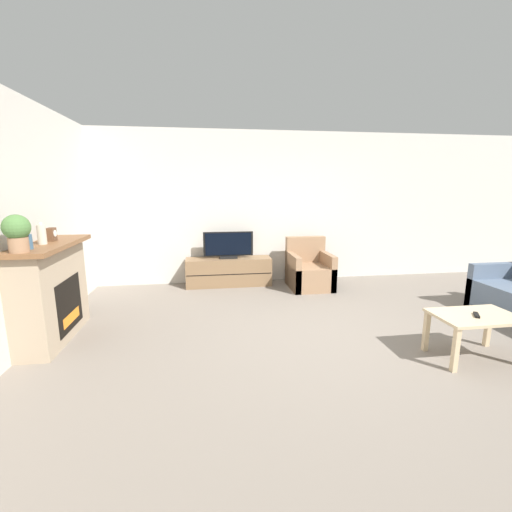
{
  "coord_description": "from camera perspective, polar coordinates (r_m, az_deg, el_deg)",
  "views": [
    {
      "loc": [
        -1.45,
        -3.43,
        1.72
      ],
      "look_at": [
        -0.82,
        0.84,
        0.85
      ],
      "focal_mm": 24.0,
      "sensor_mm": 36.0,
      "label": 1
    }
  ],
  "objects": [
    {
      "name": "mantel_vase_left",
      "position": [
        4.02,
        -33.77,
        2.07
      ],
      "size": [
        0.08,
        0.08,
        0.18
      ],
      "color": "#385670",
      "rests_on": "fireplace"
    },
    {
      "name": "mantel_vase_centre_left",
      "position": [
        4.29,
        -32.13,
        3.13
      ],
      "size": [
        0.09,
        0.09,
        0.24
      ],
      "color": "beige",
      "rests_on": "fireplace"
    },
    {
      "name": "potted_plant",
      "position": [
        3.86,
        -35.0,
        3.38
      ],
      "size": [
        0.24,
        0.24,
        0.35
      ],
      "color": "#936B4C",
      "rests_on": "fireplace"
    },
    {
      "name": "tv_stand",
      "position": [
        6.1,
        -4.56,
        -2.61
      ],
      "size": [
        1.49,
        0.41,
        0.49
      ],
      "color": "brown",
      "rests_on": "ground"
    },
    {
      "name": "mantel_clock",
      "position": [
        4.51,
        -30.9,
        3.11
      ],
      "size": [
        0.08,
        0.11,
        0.15
      ],
      "color": "brown",
      "rests_on": "fireplace"
    },
    {
      "name": "wall_back",
      "position": [
        6.36,
        4.81,
        8.02
      ],
      "size": [
        12.0,
        0.06,
        2.7
      ],
      "color": "beige",
      "rests_on": "ground"
    },
    {
      "name": "tv",
      "position": [
        6.01,
        -4.63,
        1.66
      ],
      "size": [
        0.87,
        0.18,
        0.47
      ],
      "color": "black",
      "rests_on": "tv_stand"
    },
    {
      "name": "coffee_table",
      "position": [
        4.13,
        32.7,
        -9.21
      ],
      "size": [
        0.82,
        0.52,
        0.47
      ],
      "color": "#CCB289",
      "rests_on": "ground"
    },
    {
      "name": "armchair",
      "position": [
        6.03,
        8.84,
        -2.55
      ],
      "size": [
        0.7,
        0.76,
        0.86
      ],
      "color": "#937051",
      "rests_on": "ground"
    },
    {
      "name": "fireplace",
      "position": [
        4.51,
        -30.94,
        -5.02
      ],
      "size": [
        0.47,
        1.34,
        1.12
      ],
      "color": "tan",
      "rests_on": "ground"
    },
    {
      "name": "ground_plane",
      "position": [
        4.1,
        13.55,
        -13.74
      ],
      "size": [
        24.0,
        24.0,
        0.0
      ],
      "primitive_type": "plane",
      "color": "slate"
    },
    {
      "name": "remote",
      "position": [
        4.07,
        32.87,
        -8.25
      ],
      "size": [
        0.12,
        0.15,
        0.02
      ],
      "rotation": [
        0.0,
        0.0,
        -0.58
      ],
      "color": "black",
      "rests_on": "coffee_table"
    }
  ]
}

